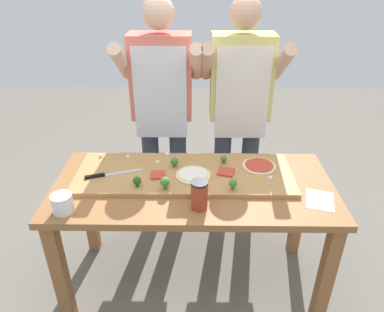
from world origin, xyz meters
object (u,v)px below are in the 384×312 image
(pizza_slice_near_left, at_px, (226,172))
(broccoli_floret_center_left, at_px, (137,181))
(cheese_crumble_a, at_px, (167,155))
(cheese_crumble_d, at_px, (128,157))
(cook_right, at_px, (240,103))
(pizza_slice_near_right, at_px, (158,175))
(cheese_crumble_b, at_px, (101,156))
(cook_left, at_px, (162,103))
(broccoli_floret_front_left, at_px, (233,184))
(cheese_crumble_c, at_px, (270,178))
(pizza_whole_tomato_red, at_px, (259,166))
(prep_table, at_px, (193,200))
(cheese_crumble_e, at_px, (173,159))
(flour_cup, at_px, (63,204))
(pizza_whole_white_garlic, at_px, (192,175))
(broccoli_floret_back_left, at_px, (224,159))
(recipe_note, at_px, (320,200))
(broccoli_floret_back_mid, at_px, (175,162))
(chefs_knife, at_px, (105,175))
(sauce_jar, at_px, (199,195))
(broccoli_floret_center_right, at_px, (165,182))
(cheese_crumble_f, at_px, (158,163))

(pizza_slice_near_left, height_order, broccoli_floret_center_left, broccoli_floret_center_left)
(broccoli_floret_center_left, bearing_deg, cheese_crumble_a, 67.59)
(cheese_crumble_a, height_order, cheese_crumble_d, cheese_crumble_a)
(pizza_slice_near_left, relative_size, cook_right, 0.05)
(pizza_slice_near_right, relative_size, cheese_crumble_b, 5.01)
(cheese_crumble_a, relative_size, cook_left, 0.01)
(pizza_slice_near_left, bearing_deg, broccoli_floret_front_left, -81.71)
(pizza_slice_near_left, height_order, cheese_crumble_c, cheese_crumble_c)
(cook_right, bearing_deg, cook_left, 180.00)
(cheese_crumble_a, bearing_deg, pizza_whole_tomato_red, -12.42)
(pizza_slice_near_left, bearing_deg, cook_right, 77.40)
(prep_table, xyz_separation_m, cook_right, (0.31, 0.63, 0.35))
(cheese_crumble_e, relative_size, flour_cup, 0.13)
(broccoli_floret_center_left, relative_size, cheese_crumble_d, 3.50)
(pizza_whole_tomato_red, bearing_deg, pizza_slice_near_left, -161.22)
(cheese_crumble_e, bearing_deg, cook_left, 102.73)
(pizza_whole_white_garlic, bearing_deg, broccoli_floret_back_left, 38.32)
(broccoli_floret_center_left, xyz_separation_m, recipe_note, (0.96, -0.08, -0.06))
(cheese_crumble_e, bearing_deg, cheese_crumble_c, -20.79)
(broccoli_floret_back_mid, relative_size, cook_right, 0.04)
(chefs_knife, xyz_separation_m, broccoli_floret_back_mid, (0.38, 0.10, 0.03))
(pizza_whole_tomato_red, distance_m, cheese_crumble_b, 0.96)
(pizza_slice_near_right, height_order, broccoli_floret_center_left, broccoli_floret_center_left)
(cheese_crumble_e, bearing_deg, recipe_note, -24.86)
(prep_table, bearing_deg, broccoli_floret_center_left, -167.49)
(broccoli_floret_front_left, bearing_deg, cheese_crumble_a, 136.34)
(prep_table, height_order, broccoli_floret_front_left, broccoli_floret_front_left)
(cheese_crumble_e, relative_size, cook_right, 0.01)
(broccoli_floret_back_left, xyz_separation_m, sauce_jar, (-0.15, -0.40, 0.02))
(broccoli_floret_center_right, relative_size, flour_cup, 0.70)
(pizza_slice_near_right, height_order, cheese_crumble_d, cheese_crumble_d)
(cheese_crumble_f, bearing_deg, prep_table, -38.49)
(broccoli_floret_back_left, xyz_separation_m, cheese_crumble_e, (-0.30, 0.03, -0.02))
(cheese_crumble_b, bearing_deg, sauce_jar, -37.79)
(broccoli_floret_back_left, xyz_separation_m, cook_right, (0.13, 0.44, 0.18))
(prep_table, height_order, cheese_crumble_e, cheese_crumble_e)
(pizza_slice_near_left, relative_size, flour_cup, 0.86)
(broccoli_floret_back_mid, bearing_deg, broccoli_floret_back_left, 8.64)
(cheese_crumble_d, bearing_deg, broccoli_floret_center_left, -71.35)
(prep_table, relative_size, recipe_note, 8.70)
(pizza_whole_tomato_red, bearing_deg, pizza_slice_near_right, -169.67)
(chefs_knife, bearing_deg, cook_right, 36.20)
(pizza_slice_near_right, height_order, cheese_crumble_a, cheese_crumble_a)
(broccoli_floret_center_left, relative_size, cheese_crumble_c, 3.01)
(cheese_crumble_d, xyz_separation_m, cheese_crumble_e, (0.28, -0.02, -0.00))
(prep_table, bearing_deg, pizza_slice_near_left, 22.60)
(chefs_knife, distance_m, broccoli_floret_back_left, 0.69)
(cheese_crumble_d, relative_size, sauce_jar, 0.11)
(prep_table, distance_m, cook_left, 0.75)
(broccoli_floret_back_left, xyz_separation_m, cheese_crumble_f, (-0.39, -0.02, -0.02))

